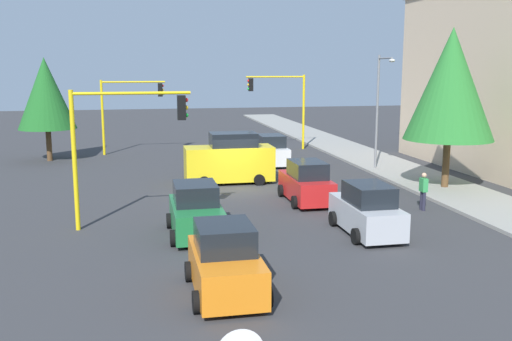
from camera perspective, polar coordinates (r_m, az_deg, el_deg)
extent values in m
plane|color=#353538|center=(29.96, -1.63, -1.95)|extent=(120.00, 120.00, 0.00)
cube|color=gray|center=(37.78, 12.88, 0.46)|extent=(80.00, 4.00, 0.15)
cube|color=silver|center=(17.83, -4.26, -10.53)|extent=(2.20, 0.36, 0.01)
cone|color=silver|center=(19.04, -4.77, -9.16)|extent=(0.01, 1.10, 1.10)
cylinder|color=yellow|center=(23.25, -17.48, 0.87)|extent=(0.18, 0.18, 5.46)
cylinder|color=yellow|center=(22.87, -12.17, 7.47)|extent=(0.12, 4.50, 0.12)
cube|color=black|center=(22.96, -7.37, 6.17)|extent=(0.36, 0.32, 0.96)
sphere|color=red|center=(22.96, -6.93, 6.93)|extent=(0.18, 0.18, 0.18)
sphere|color=yellow|center=(22.98, -6.92, 6.19)|extent=(0.18, 0.18, 0.18)
sphere|color=green|center=(23.00, -6.90, 5.44)|extent=(0.18, 0.18, 0.18)
cylinder|color=yellow|center=(43.06, -14.90, 5.05)|extent=(0.18, 0.18, 5.38)
cylinder|color=yellow|center=(42.86, -12.02, 8.55)|extent=(0.12, 4.50, 0.12)
cube|color=black|center=(42.91, -9.44, 7.86)|extent=(0.36, 0.32, 0.96)
sphere|color=red|center=(42.91, -9.21, 8.27)|extent=(0.18, 0.18, 0.18)
sphere|color=yellow|center=(42.92, -9.20, 7.87)|extent=(0.18, 0.18, 0.18)
sphere|color=green|center=(42.93, -9.19, 7.47)|extent=(0.18, 0.18, 0.18)
cylinder|color=yellow|center=(44.79, 4.72, 5.76)|extent=(0.18, 0.18, 5.70)
cylinder|color=yellow|center=(44.08, 1.92, 9.23)|extent=(0.12, 4.50, 0.12)
cube|color=black|center=(43.69, -0.52, 8.47)|extent=(0.36, 0.32, 0.96)
sphere|color=red|center=(43.65, -0.75, 8.86)|extent=(0.18, 0.18, 0.18)
sphere|color=yellow|center=(43.65, -0.75, 8.46)|extent=(0.18, 0.18, 0.18)
sphere|color=green|center=(43.66, -0.75, 8.07)|extent=(0.18, 0.18, 0.18)
cylinder|color=slate|center=(35.93, 11.86, 5.51)|extent=(0.14, 0.14, 7.00)
cylinder|color=slate|center=(35.00, 12.66, 10.78)|extent=(1.80, 0.10, 0.10)
ellipsoid|color=silver|center=(34.17, 13.27, 10.52)|extent=(0.56, 0.28, 0.20)
cylinder|color=brown|center=(41.59, -19.77, 2.54)|extent=(0.36, 0.36, 2.38)
cone|color=#1E6023|center=(41.31, -20.05, 7.17)|extent=(3.81, 3.81, 4.76)
cylinder|color=brown|center=(31.42, 18.24, 0.73)|extent=(0.36, 0.36, 2.82)
cone|color=#28752D|center=(31.05, 18.66, 8.09)|extent=(4.52, 4.52, 5.65)
cube|color=yellow|center=(31.66, -2.68, 0.71)|extent=(1.90, 4.80, 1.85)
cube|color=black|center=(31.51, -2.27, 3.07)|extent=(1.67, 2.50, 0.76)
cylinder|color=black|center=(30.62, -5.12, -1.15)|extent=(0.20, 0.60, 0.60)
cylinder|color=black|center=(32.59, -5.53, -0.46)|extent=(0.20, 0.60, 0.60)
cylinder|color=black|center=(31.09, 0.33, -0.93)|extent=(0.20, 0.60, 0.60)
cylinder|color=black|center=(33.03, -0.40, -0.27)|extent=(0.20, 0.60, 0.60)
cube|color=#B2B5BA|center=(22.51, 10.82, -4.43)|extent=(4.03, 1.64, 1.05)
cube|color=black|center=(22.12, 11.09, -2.29)|extent=(2.09, 1.45, 0.76)
cylinder|color=black|center=(23.43, 7.62, -4.74)|extent=(0.60, 0.20, 0.60)
cylinder|color=black|center=(24.06, 11.60, -4.47)|extent=(0.60, 0.20, 0.60)
cylinder|color=black|center=(21.18, 9.85, -6.43)|extent=(0.60, 0.20, 0.60)
cylinder|color=black|center=(21.87, 14.18, -6.06)|extent=(0.60, 0.20, 0.60)
cube|color=white|center=(37.64, 1.42, 1.63)|extent=(3.95, 1.76, 1.05)
cube|color=black|center=(37.32, 1.49, 2.96)|extent=(2.05, 1.55, 0.76)
cylinder|color=black|center=(38.68, -0.35, 1.28)|extent=(0.60, 0.20, 0.60)
cylinder|color=black|center=(39.09, 2.35, 1.36)|extent=(0.60, 0.20, 0.60)
cylinder|color=black|center=(36.32, 0.41, 0.69)|extent=(0.60, 0.20, 0.60)
cylinder|color=black|center=(36.75, 3.27, 0.79)|extent=(0.60, 0.20, 0.60)
cube|color=#1E7238|center=(21.99, -5.92, -4.65)|extent=(3.88, 1.80, 1.05)
cube|color=black|center=(21.97, -6.01, -2.24)|extent=(2.02, 1.58, 0.76)
cylinder|color=black|center=(21.07, -2.96, -6.38)|extent=(0.60, 0.20, 0.60)
cylinder|color=black|center=(20.88, -8.19, -6.63)|extent=(0.60, 0.20, 0.60)
cylinder|color=black|center=(23.36, -3.86, -4.72)|extent=(0.60, 0.20, 0.60)
cylinder|color=black|center=(23.19, -8.57, -4.93)|extent=(0.60, 0.20, 0.60)
cube|color=orange|center=(16.45, -3.02, -9.78)|extent=(3.73, 1.77, 1.05)
cube|color=black|center=(16.34, -3.15, -6.58)|extent=(1.94, 1.55, 0.76)
cylinder|color=black|center=(15.69, 1.14, -12.31)|extent=(0.60, 0.20, 0.60)
cylinder|color=black|center=(15.42, -5.89, -12.80)|extent=(0.60, 0.20, 0.60)
cylinder|color=black|center=(17.81, -0.53, -9.52)|extent=(0.60, 0.20, 0.60)
cylinder|color=black|center=(17.56, -6.68, -9.87)|extent=(0.60, 0.20, 0.60)
cube|color=red|center=(27.38, 4.96, -1.67)|extent=(4.07, 1.68, 1.05)
cube|color=black|center=(27.02, 5.11, 0.12)|extent=(2.12, 1.48, 0.76)
cylinder|color=black|center=(28.41, 2.48, -2.01)|extent=(0.60, 0.20, 0.60)
cylinder|color=black|center=(28.90, 5.94, -1.84)|extent=(0.60, 0.20, 0.60)
cylinder|color=black|center=(26.04, 3.83, -3.16)|extent=(0.60, 0.20, 0.60)
cylinder|color=black|center=(26.56, 7.58, -2.95)|extent=(0.60, 0.20, 0.60)
cylinder|color=#262638|center=(26.69, 16.24, -2.94)|extent=(0.16, 0.16, 0.85)
cylinder|color=#262638|center=(26.86, 16.04, -2.85)|extent=(0.16, 0.16, 0.85)
cube|color=green|center=(26.62, 16.22, -1.37)|extent=(0.40, 0.24, 0.60)
sphere|color=tan|center=(26.54, 16.27, -0.44)|extent=(0.22, 0.22, 0.22)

